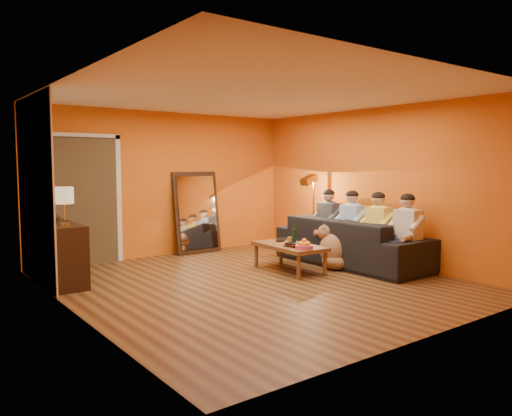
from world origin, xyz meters
TOP-DOWN VIEW (x-y plane):
  - room_shell at (0.00, 0.37)m, footprint 5.00×5.50m
  - white_accent at (-2.48, 1.75)m, footprint 0.02×1.90m
  - doorway_recess at (-1.50, 2.83)m, footprint 1.06×0.30m
  - door_jamb_left at (-2.07, 2.71)m, footprint 0.08×0.06m
  - door_jamb_right at (-0.93, 2.71)m, footprint 0.08×0.06m
  - door_header at (-1.50, 2.71)m, footprint 1.22×0.06m
  - mirror_frame at (0.55, 2.63)m, footprint 0.92×0.27m
  - mirror_glass at (0.55, 2.59)m, footprint 0.78×0.21m
  - sideboard at (-2.24, 1.55)m, footprint 0.44×1.18m
  - table_lamp at (-2.24, 1.25)m, footprint 0.24×0.24m
  - sofa at (2.00, 0.08)m, footprint 2.66×1.04m
  - coffee_table at (0.85, 0.31)m, footprint 0.69×1.25m
  - floor_lamp at (2.10, 1.09)m, footprint 0.31×0.26m
  - dog at (1.52, 0.03)m, footprint 0.45×0.65m
  - person_far_left at (2.13, -0.92)m, footprint 0.70×0.44m
  - person_mid_left at (2.13, -0.37)m, footprint 0.70×0.44m
  - person_mid_right at (2.13, 0.18)m, footprint 0.70×0.44m
  - person_far_right at (2.13, 0.73)m, footprint 0.70×0.44m
  - fruit_bowl at (0.75, -0.14)m, footprint 0.26×0.26m
  - wine_bottle at (0.90, 0.26)m, footprint 0.07×0.07m
  - tumbler at (0.97, 0.43)m, footprint 0.11×0.11m
  - laptop at (1.03, 0.66)m, footprint 0.39×0.37m
  - book_lower at (0.67, 0.11)m, footprint 0.23×0.27m
  - book_mid at (0.68, 0.12)m, footprint 0.19×0.25m
  - book_upper at (0.67, 0.10)m, footprint 0.18×0.22m
  - vase at (-2.24, 1.80)m, footprint 0.17×0.17m
  - flowers at (-2.24, 1.80)m, footprint 0.17×0.17m

SIDE VIEW (x-z plane):
  - coffee_table at x=0.85m, z-range 0.00..0.42m
  - dog at x=1.52m, z-range 0.00..0.73m
  - sofa at x=2.00m, z-range 0.00..0.78m
  - sideboard at x=-2.24m, z-range 0.00..0.85m
  - book_lower at x=0.67m, z-range 0.42..0.44m
  - laptop at x=1.03m, z-range 0.42..0.45m
  - book_mid at x=0.68m, z-range 0.44..0.46m
  - tumbler at x=0.97m, z-range 0.42..0.51m
  - book_upper at x=0.67m, z-range 0.46..0.48m
  - fruit_bowl at x=0.75m, z-range 0.42..0.58m
  - wine_bottle at x=0.90m, z-range 0.42..0.73m
  - person_far_left at x=2.13m, z-range 0.00..1.22m
  - person_mid_left at x=2.13m, z-range 0.00..1.22m
  - person_mid_right at x=2.13m, z-range 0.00..1.22m
  - person_far_right at x=2.13m, z-range 0.00..1.22m
  - floor_lamp at x=2.10m, z-range 0.00..1.44m
  - mirror_frame at x=0.55m, z-range 0.00..1.52m
  - mirror_glass at x=0.55m, z-range 0.09..1.43m
  - vase at x=-2.24m, z-range 0.85..1.02m
  - doorway_recess at x=-1.50m, z-range 0.00..2.10m
  - door_jamb_left at x=-2.07m, z-range -0.05..2.15m
  - door_jamb_right at x=-0.93m, z-range -0.05..2.15m
  - table_lamp at x=-2.24m, z-range 0.85..1.36m
  - flowers at x=-2.24m, z-range 0.97..1.48m
  - room_shell at x=0.00m, z-range 0.00..2.60m
  - white_accent at x=-2.48m, z-range 0.01..2.59m
  - door_header at x=-1.50m, z-range 2.08..2.16m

